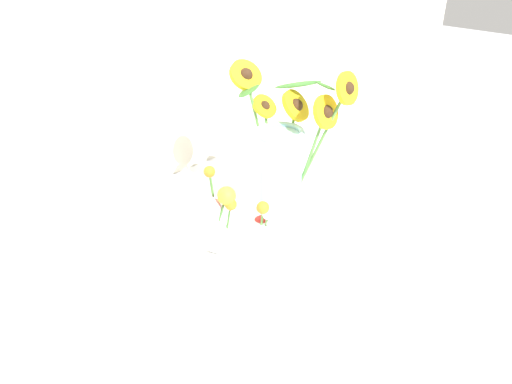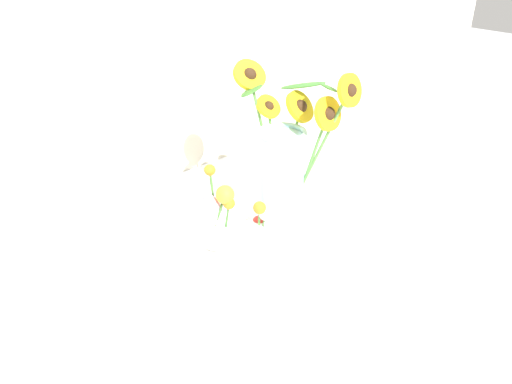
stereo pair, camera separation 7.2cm
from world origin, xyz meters
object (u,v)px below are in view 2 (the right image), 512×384
at_px(serving_tray, 256,244).
at_px(vase_bulb_right, 216,221).
at_px(mason_jar_sunflowers, 284,167).
at_px(vase_small_center, 262,236).

relative_size(serving_tray, vase_bulb_right, 2.47).
relative_size(mason_jar_sunflowers, vase_small_center, 2.51).
height_order(mason_jar_sunflowers, vase_small_center, mason_jar_sunflowers).
bearing_deg(vase_bulb_right, vase_small_center, -61.72).
relative_size(serving_tray, vase_small_center, 3.07).
height_order(serving_tray, mason_jar_sunflowers, mason_jar_sunflowers).
height_order(serving_tray, vase_small_center, vase_small_center).
distance_m(mason_jar_sunflowers, vase_bulb_right, 0.21).
relative_size(serving_tray, mason_jar_sunflowers, 1.23).
bearing_deg(serving_tray, vase_small_center, -121.27).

